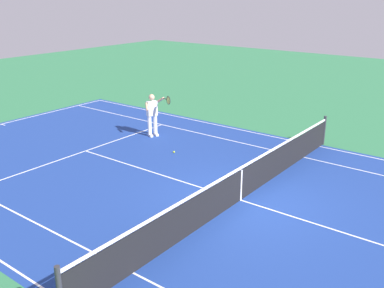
# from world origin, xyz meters

# --- Properties ---
(ground_plane) EXTENTS (60.00, 60.00, 0.00)m
(ground_plane) POSITION_xyz_m (0.00, 0.00, 0.00)
(ground_plane) COLOR #2D7247
(court_slab) EXTENTS (24.20, 11.40, 0.00)m
(court_slab) POSITION_xyz_m (0.00, 0.00, 0.00)
(court_slab) COLOR navy
(court_slab) RESTS_ON ground_plane
(court_line_markings) EXTENTS (23.85, 11.05, 0.01)m
(court_line_markings) POSITION_xyz_m (0.00, 0.00, 0.00)
(court_line_markings) COLOR white
(court_line_markings) RESTS_ON ground_plane
(tennis_net) EXTENTS (0.10, 11.70, 1.08)m
(tennis_net) POSITION_xyz_m (0.00, 0.00, 0.49)
(tennis_net) COLOR #2D2D33
(tennis_net) RESTS_ON ground_plane
(tennis_player_near) EXTENTS (1.19, 0.75, 1.70)m
(tennis_player_near) POSITION_xyz_m (5.67, -2.76, 0.93)
(tennis_player_near) COLOR white
(tennis_player_near) RESTS_ON ground_plane
(tennis_ball) EXTENTS (0.07, 0.07, 0.07)m
(tennis_ball) POSITION_xyz_m (3.79, -1.76, 0.03)
(tennis_ball) COLOR #CCE01E
(tennis_ball) RESTS_ON ground_plane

